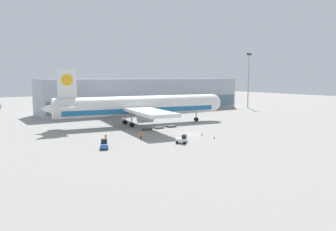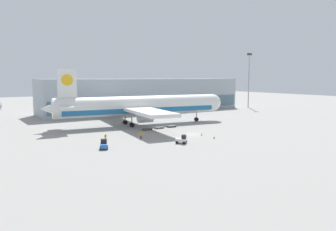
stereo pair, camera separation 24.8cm
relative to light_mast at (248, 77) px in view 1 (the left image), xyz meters
name	(u,v)px [view 1 (the left image)]	position (x,y,z in m)	size (l,w,h in m)	color
ground_plane	(192,134)	(-69.70, -45.75, -15.01)	(400.00, 400.00, 0.00)	gray
terminal_building	(146,95)	(-50.19, 12.69, -8.02)	(90.00, 18.20, 14.00)	#9EA8B2
light_mast	(248,77)	(0.00, 0.00, 0.00)	(2.80, 0.50, 26.26)	#9EA0A5
airplane_main	(139,106)	(-73.24, -23.44, -9.17)	(57.89, 48.64, 17.00)	white
baggage_tug_foreground	(104,145)	(-95.40, -49.55, -14.13)	(2.37, 2.79, 2.00)	#2D66B7
baggage_tug_mid	(182,140)	(-78.66, -53.81, -14.13)	(2.71, 2.75, 2.00)	silver
baggage_dolly_lead	(148,129)	(-75.86, -33.44, -14.62)	(3.70, 1.51, 0.48)	#56565B
baggage_dolly_second	(159,127)	(-71.65, -32.78, -14.62)	(3.70, 1.51, 0.48)	#56565B
baggage_dolly_third	(172,126)	(-67.22, -32.70, -14.62)	(3.70, 1.51, 0.48)	#56565B
ground_crew_near	(106,137)	(-91.80, -41.75, -14.02)	(0.56, 0.29, 1.69)	black
ground_crew_far	(141,135)	(-83.87, -44.24, -13.94)	(0.49, 0.39, 1.80)	black
traffic_cone_near	(214,137)	(-68.63, -53.22, -14.63)	(0.40, 0.40, 0.77)	black
traffic_cone_far	(202,134)	(-68.45, -48.23, -14.62)	(0.40, 0.40, 0.79)	black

